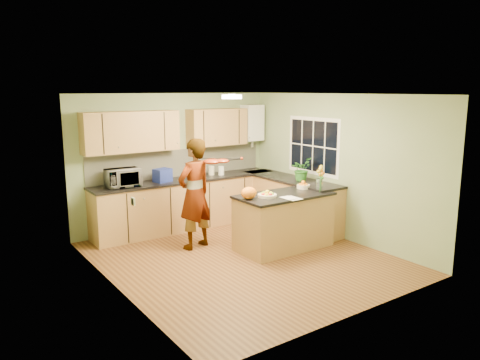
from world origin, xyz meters
TOP-DOWN VIEW (x-y plane):
  - floor at (0.00, 0.00)m, footprint 4.50×4.50m
  - ceiling at (0.00, 0.00)m, footprint 4.00×4.50m
  - wall_back at (0.00, 2.25)m, footprint 4.00×0.02m
  - wall_front at (0.00, -2.25)m, footprint 4.00×0.02m
  - wall_left at (-2.00, 0.00)m, footprint 0.02×4.50m
  - wall_right at (2.00, 0.00)m, footprint 0.02×4.50m
  - back_counter at (0.10, 1.95)m, footprint 3.64×0.62m
  - right_counter at (1.70, 0.85)m, footprint 0.62×2.24m
  - splashback at (0.10, 2.23)m, footprint 3.60×0.02m
  - upper_cabinets at (-0.18, 2.08)m, footprint 3.20×0.34m
  - boiler at (1.70, 2.09)m, footprint 0.40×0.30m
  - window_right at (1.99, 0.60)m, footprint 0.01×1.30m
  - light_switch at (-1.99, -0.60)m, footprint 0.02×0.09m
  - ceiling_lamp at (0.00, 0.30)m, footprint 0.30×0.30m
  - peninsula_island at (0.83, 0.02)m, footprint 1.58×0.81m
  - fruit_dish at (0.48, 0.02)m, footprint 0.30×0.30m
  - orange_bowl at (1.38, 0.17)m, footprint 0.22×0.22m
  - flower_vase at (1.43, -0.16)m, footprint 0.25×0.25m
  - orange_bag at (0.16, 0.07)m, footprint 0.30×0.27m
  - papers at (0.73, -0.28)m, footprint 0.22×0.29m
  - violinist at (-0.35, 0.87)m, footprint 0.75×0.58m
  - violin at (-0.15, 0.65)m, footprint 0.69×0.60m
  - microwave at (-1.15, 1.91)m, footprint 0.57×0.40m
  - blue_box at (-0.41, 1.92)m, footprint 0.35×0.29m
  - kettle at (0.29, 1.93)m, footprint 0.17×0.17m
  - jar_cream at (0.66, 2.00)m, footprint 0.13×0.13m
  - jar_white at (0.81, 1.88)m, footprint 0.14×0.14m
  - potted_plant at (1.70, 0.59)m, footprint 0.48×0.45m

SIDE VIEW (x-z plane):
  - floor at x=0.00m, z-range 0.00..0.00m
  - peninsula_island at x=0.83m, z-range 0.00..0.91m
  - back_counter at x=0.10m, z-range 0.00..0.94m
  - right_counter at x=1.70m, z-range 0.00..0.94m
  - violinist at x=-0.35m, z-range 0.00..1.81m
  - papers at x=0.73m, z-range 0.91..0.92m
  - fruit_dish at x=0.48m, z-range 0.90..1.00m
  - orange_bowl at x=1.38m, z-range 0.90..1.03m
  - orange_bag at x=0.16m, z-range 0.91..1.10m
  - jar_white at x=0.81m, z-range 0.94..1.11m
  - jar_cream at x=0.66m, z-range 0.94..1.11m
  - blue_box at x=-0.41m, z-range 0.94..1.18m
  - kettle at x=0.29m, z-range 0.91..1.22m
  - microwave at x=-1.15m, z-range 0.94..1.25m
  - potted_plant at x=1.70m, z-range 0.94..1.37m
  - splashback at x=0.10m, z-range 0.94..1.46m
  - flower_vase at x=1.43m, z-range 0.98..1.45m
  - wall_back at x=0.00m, z-range 0.00..2.50m
  - wall_front at x=0.00m, z-range 0.00..2.50m
  - wall_left at x=-2.00m, z-range 0.00..2.50m
  - wall_right at x=2.00m, z-range 0.00..2.50m
  - light_switch at x=-1.99m, z-range 1.26..1.34m
  - violin at x=-0.15m, z-range 1.36..1.53m
  - window_right at x=1.99m, z-range 1.02..2.08m
  - upper_cabinets at x=-0.18m, z-range 1.50..2.20m
  - boiler at x=1.70m, z-range 1.47..2.33m
  - ceiling_lamp at x=0.00m, z-range 2.43..2.50m
  - ceiling at x=0.00m, z-range 2.49..2.51m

